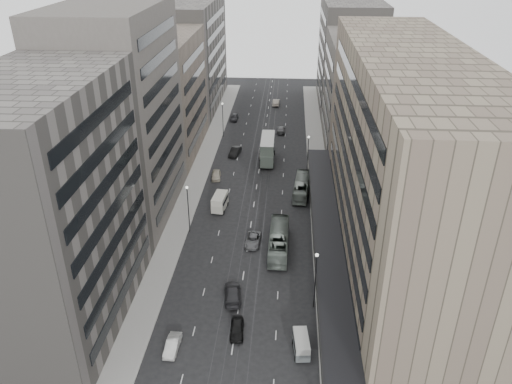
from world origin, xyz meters
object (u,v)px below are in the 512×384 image
(bus_near, at_px, (279,241))
(sedan_0, at_px, (237,329))
(panel_van, at_px, (220,202))
(sedan_1, at_px, (172,345))
(double_decker, at_px, (268,149))
(sedan_2, at_px, (253,240))
(bus_far, at_px, (302,187))
(vw_microbus, at_px, (301,344))

(bus_near, xyz_separation_m, sedan_0, (-4.52, -18.30, -0.95))
(panel_van, relative_size, sedan_1, 1.18)
(panel_van, xyz_separation_m, sedan_1, (-1.11, -33.33, -0.92))
(bus_near, height_order, sedan_1, bus_near)
(double_decker, relative_size, sedan_2, 2.01)
(bus_near, relative_size, bus_far, 1.11)
(sedan_0, distance_m, sedan_1, 7.87)
(bus_far, relative_size, vw_microbus, 2.61)
(double_decker, bearing_deg, bus_near, -84.80)
(bus_far, height_order, double_decker, double_decker)
(panel_van, bearing_deg, bus_far, 31.96)
(bus_far, distance_m, panel_van, 15.88)
(bus_far, xyz_separation_m, double_decker, (-7.00, 14.59, 1.36))
(sedan_0, height_order, sedan_1, sedan_0)
(double_decker, xyz_separation_m, sedan_1, (-8.41, -54.82, -2.19))
(panel_van, distance_m, sedan_0, 30.75)
(bus_near, distance_m, double_decker, 33.51)
(bus_far, bearing_deg, double_decker, -59.13)
(bus_far, distance_m, sedan_2, 19.03)
(bus_far, height_order, vw_microbus, bus_far)
(vw_microbus, bearing_deg, sedan_2, 102.09)
(sedan_0, bearing_deg, bus_far, 74.24)
(double_decker, bearing_deg, panel_van, -109.20)
(sedan_2, bearing_deg, panel_van, 126.88)
(bus_near, relative_size, vw_microbus, 2.90)
(bus_near, height_order, double_decker, double_decker)
(bus_near, xyz_separation_m, sedan_2, (-4.05, 1.38, -0.98))
(bus_near, height_order, bus_far, bus_near)
(vw_microbus, distance_m, sedan_0, 8.11)
(panel_van, xyz_separation_m, sedan_0, (6.08, -30.13, -0.88))
(sedan_1, bearing_deg, panel_van, 89.75)
(bus_near, bearing_deg, vw_microbus, 99.45)
(double_decker, relative_size, sedan_0, 2.36)
(sedan_2, bearing_deg, sedan_1, -103.69)
(bus_far, bearing_deg, panel_van, 31.02)
(sedan_2, bearing_deg, bus_near, -14.00)
(bus_near, bearing_deg, sedan_0, 76.90)
(bus_far, distance_m, vw_microbus, 39.55)
(vw_microbus, relative_size, panel_van, 0.86)
(bus_far, relative_size, double_decker, 1.10)
(double_decker, distance_m, vw_microbus, 54.55)
(vw_microbus, distance_m, sedan_1, 14.91)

